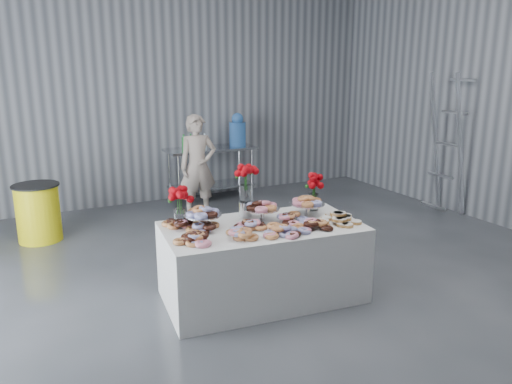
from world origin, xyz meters
The scene contains 17 objects.
ground centered at (0.00, 0.00, 0.00)m, with size 9.00×9.00×0.00m, color #323539.
room_walls centered at (-0.27, 0.07, 2.64)m, with size 8.04×9.04×4.02m.
display_table centered at (-0.11, 0.46, 0.38)m, with size 1.90×1.00×0.75m, color silver.
prep_table centered at (0.84, 4.10, 0.62)m, with size 1.50×0.60×0.90m.
donut_mounds centered at (-0.11, 0.41, 0.80)m, with size 1.80×0.80×0.09m, color #D37F4D, non-canonical shape.
cake_stand_left centered at (-0.64, 0.67, 0.89)m, with size 0.36×0.36×0.17m.
cake_stand_mid centered at (-0.04, 0.61, 0.89)m, with size 0.36×0.36×0.17m.
cake_stand_right centered at (0.46, 0.55, 0.89)m, with size 0.36×0.36×0.17m.
danish_pile centered at (0.62, 0.23, 0.81)m, with size 0.48×0.48×0.11m, color white, non-canonical shape.
bouquet_left centered at (-0.82, 0.80, 1.05)m, with size 0.26×0.26×0.42m.
bouquet_right centered at (0.62, 0.68, 1.05)m, with size 0.26×0.26×0.42m.
bouquet_center centered at (-0.12, 0.82, 1.13)m, with size 0.26×0.26×0.57m.
water_jug centered at (1.34, 4.10, 1.15)m, with size 0.28×0.28×0.55m.
drink_bottles centered at (0.52, 4.00, 1.04)m, with size 0.54×0.08×0.27m, color #268C33, non-canonical shape.
person centered at (0.31, 3.30, 0.77)m, with size 0.56×0.37×1.55m, color #CC8C93.
trash_barrel centered at (-1.93, 3.26, 0.38)m, with size 0.59×0.59×0.76m.
stepladder centered at (3.75, 1.75, 1.08)m, with size 0.24×0.53×2.16m, color silver, non-canonical shape.
Camera 1 is at (-2.26, -3.57, 2.27)m, focal length 35.00 mm.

